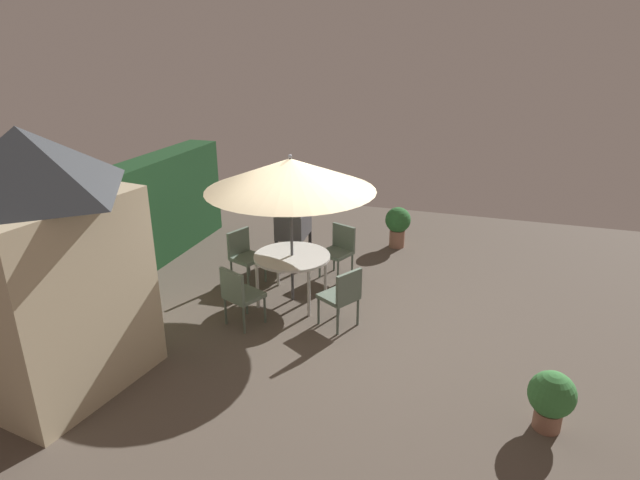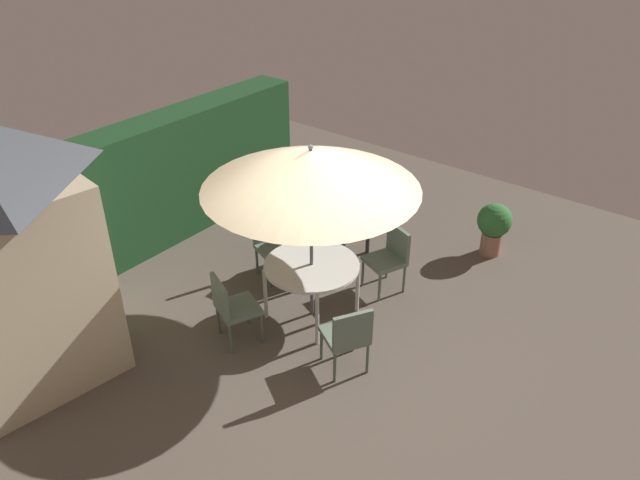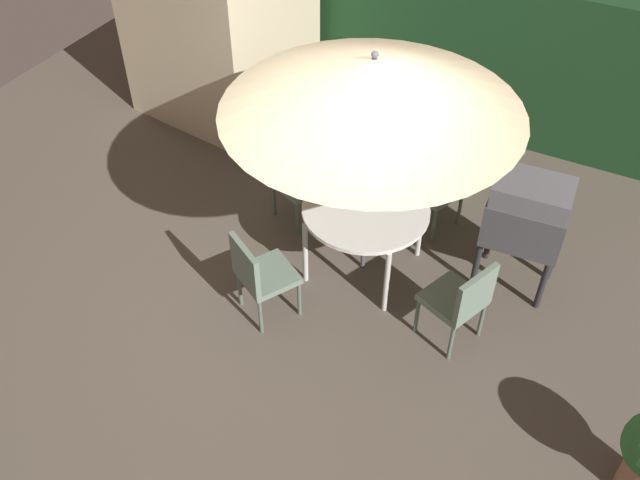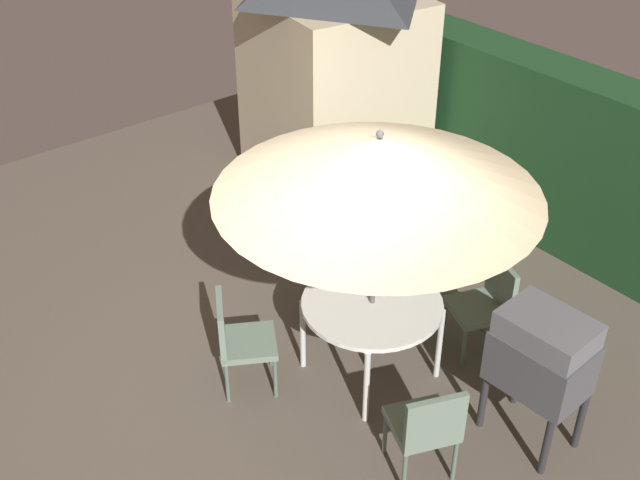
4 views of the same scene
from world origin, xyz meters
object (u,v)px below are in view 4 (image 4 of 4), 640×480
Objects in this scene: patio_table at (372,308)px; patio_umbrella at (378,167)px; bbq_grill at (542,355)px; chair_far_side at (238,337)px; chair_near_shed at (335,255)px; chair_toward_hedge at (427,425)px; chair_toward_house at (487,300)px; garden_shed at (334,60)px.

patio_umbrella is at bearing 63.43° from patio_table.
chair_far_side is at bearing -142.82° from bbq_grill.
chair_toward_hedge is at bearing -22.62° from chair_near_shed.
bbq_grill is 1.33× the size of chair_toward_hedge.
chair_toward_house is at bearing 68.89° from patio_table.
patio_umbrella is 2.81× the size of chair_near_shed.
patio_table is 1.32× the size of chair_near_shed.
garden_shed is at bearing 127.94° from chair_far_side.
garden_shed is 3.40× the size of chair_toward_house.
patio_umbrella reaches higher than chair_far_side.
chair_toward_hedge is at bearing 17.43° from chair_far_side.
bbq_grill is at bearing 1.50° from chair_near_shed.
chair_toward_hedge is (-0.25, -0.93, -0.33)m from bbq_grill.
patio_umbrella is 1.86m from bbq_grill.
chair_toward_hedge is (2.09, -0.87, 0.00)m from chair_near_shed.
patio_umbrella reaches higher than chair_near_shed.
chair_toward_house reaches higher than patio_table.
bbq_grill is (4.17, -1.42, -0.71)m from garden_shed.
bbq_grill is 2.44m from chair_far_side.
chair_near_shed is 2.27m from chair_toward_hedge.
chair_near_shed is 1.46m from chair_far_side.
chair_near_shed is 1.00× the size of chair_toward_hedge.
patio_umbrella is (0.00, 0.00, 1.34)m from patio_table.
chair_near_shed is 1.00× the size of chair_toward_house.
chair_near_shed is at bearing 157.38° from chair_toward_hedge.
patio_umbrella reaches higher than chair_toward_house.
chair_toward_house is (-0.96, 0.53, -0.33)m from bbq_grill.
patio_table is at bearing -111.11° from chair_toward_house.
garden_shed is 4.46m from bbq_grill.
chair_toward_house is (-0.71, 1.46, 0.00)m from chair_toward_hedge.
chair_near_shed and chair_toward_house have the same top height.
garden_shed reaches higher than patio_table.
chair_toward_hedge is at bearing -30.94° from garden_shed.
chair_far_side is at bearing -73.50° from chair_near_shed.
patio_table is at bearing 158.00° from chair_toward_hedge.
chair_near_shed is at bearing 156.71° from patio_umbrella.
patio_table is 1.32× the size of chair_far_side.
patio_table is 1.34m from patio_umbrella.
bbq_grill is 1.33× the size of chair_far_side.
patio_umbrella is at bearing -111.11° from chair_toward_house.
chair_far_side is (-0.57, -0.97, -0.18)m from patio_table.
bbq_grill reaches higher than chair_far_side.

